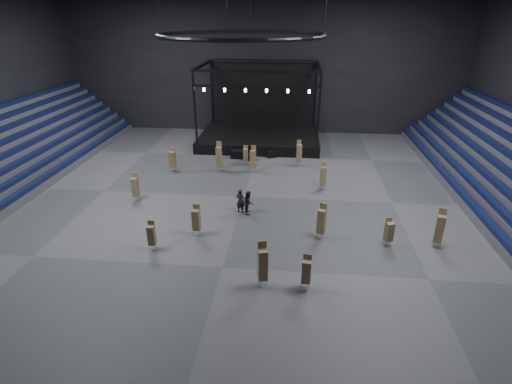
# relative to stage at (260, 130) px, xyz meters

# --- Properties ---
(floor) EXTENTS (50.00, 50.00, 0.00)m
(floor) POSITION_rel_stage_xyz_m (-0.00, -16.24, -1.45)
(floor) COLOR #4E4E50
(floor) RESTS_ON ground
(wall_back) EXTENTS (50.00, 0.20, 18.00)m
(wall_back) POSITION_rel_stage_xyz_m (-0.00, 4.76, 7.55)
(wall_back) COLOR black
(wall_back) RESTS_ON ground
(wall_front) EXTENTS (50.00, 0.20, 18.00)m
(wall_front) POSITION_rel_stage_xyz_m (-0.00, -37.24, 7.55)
(wall_front) COLOR black
(wall_front) RESTS_ON ground
(stage) EXTENTS (14.00, 10.00, 9.20)m
(stage) POSITION_rel_stage_xyz_m (0.00, 0.00, 0.00)
(stage) COLOR black
(stage) RESTS_ON floor
(truss_ring) EXTENTS (12.30, 12.30, 5.15)m
(truss_ring) POSITION_rel_stage_xyz_m (-0.00, -16.24, 11.55)
(truss_ring) COLOR black
(truss_ring) RESTS_ON ceiling
(flight_case_left) EXTENTS (1.38, 0.74, 0.90)m
(flight_case_left) POSITION_rel_stage_xyz_m (-1.96, -6.48, -1.00)
(flight_case_left) COLOR black
(flight_case_left) RESTS_ON floor
(flight_case_mid) EXTENTS (1.15, 0.76, 0.71)m
(flight_case_mid) POSITION_rel_stage_xyz_m (-0.53, -6.95, -1.10)
(flight_case_mid) COLOR black
(flight_case_mid) RESTS_ON floor
(flight_case_right) EXTENTS (1.18, 0.93, 0.71)m
(flight_case_right) POSITION_rel_stage_xyz_m (1.77, -5.82, -1.10)
(flight_case_right) COLOR black
(flight_case_right) RESTS_ON floor
(chair_stack_0) EXTENTS (0.69, 0.69, 2.42)m
(chair_stack_0) POSITION_rel_stage_xyz_m (-7.76, -10.91, -0.17)
(chair_stack_0) COLOR silver
(chair_stack_0) RESTS_ON floor
(chair_stack_1) EXTENTS (0.64, 0.64, 2.86)m
(chair_stack_1) POSITION_rel_stage_xyz_m (2.63, -28.22, 0.01)
(chair_stack_1) COLOR silver
(chair_stack_1) RESTS_ON floor
(chair_stack_2) EXTENTS (0.53, 0.53, 2.57)m
(chair_stack_2) POSITION_rel_stage_xyz_m (6.82, -14.03, -0.14)
(chair_stack_2) COLOR silver
(chair_stack_2) RESTS_ON floor
(chair_stack_3) EXTENTS (0.56, 0.56, 2.17)m
(chair_stack_3) POSITION_rel_stage_xyz_m (5.14, -28.22, -0.29)
(chair_stack_3) COLOR silver
(chair_stack_3) RESTS_ON floor
(chair_stack_4) EXTENTS (0.65, 0.65, 2.64)m
(chair_stack_4) POSITION_rel_stage_xyz_m (6.25, -22.51, -0.09)
(chair_stack_4) COLOR silver
(chair_stack_4) RESTS_ON floor
(chair_stack_5) EXTENTS (0.55, 0.55, 2.32)m
(chair_stack_5) POSITION_rel_stage_xyz_m (-2.49, -22.91, -0.22)
(chair_stack_5) COLOR silver
(chair_stack_5) RESTS_ON floor
(chair_stack_6) EXTENTS (0.59, 0.59, 2.70)m
(chair_stack_6) POSITION_rel_stage_xyz_m (0.20, -10.33, -0.07)
(chair_stack_6) COLOR silver
(chair_stack_6) RESTS_ON floor
(chair_stack_7) EXTENTS (0.54, 0.54, 2.44)m
(chair_stack_7) POSITION_rel_stage_xyz_m (-8.90, -17.85, -0.17)
(chair_stack_7) COLOR silver
(chair_stack_7) RESTS_ON floor
(chair_stack_8) EXTENTS (0.62, 0.62, 2.85)m
(chair_stack_8) POSITION_rel_stage_xyz_m (14.00, -22.95, -0.00)
(chair_stack_8) COLOR silver
(chair_stack_8) RESTS_ON floor
(chair_stack_9) EXTENTS (0.63, 0.63, 2.06)m
(chair_stack_9) POSITION_rel_stage_xyz_m (10.75, -23.06, -0.34)
(chair_stack_9) COLOR silver
(chair_stack_9) RESTS_ON floor
(chair_stack_10) EXTENTS (0.55, 0.55, 3.00)m
(chair_stack_10) POSITION_rel_stage_xyz_m (-3.17, -10.41, 0.08)
(chair_stack_10) COLOR silver
(chair_stack_10) RESTS_ON floor
(chair_stack_11) EXTENTS (0.47, 0.47, 2.05)m
(chair_stack_11) POSITION_rel_stage_xyz_m (-0.78, -8.40, -0.36)
(chair_stack_11) COLOR silver
(chair_stack_11) RESTS_ON floor
(chair_stack_12) EXTENTS (0.58, 0.58, 2.75)m
(chair_stack_12) POSITION_rel_stage_xyz_m (4.71, -8.22, -0.06)
(chair_stack_12) COLOR silver
(chair_stack_12) RESTS_ON floor
(chair_stack_13) EXTENTS (0.48, 0.48, 2.08)m
(chair_stack_13) POSITION_rel_stage_xyz_m (-5.01, -25.09, -0.34)
(chair_stack_13) COLOR silver
(chair_stack_13) RESTS_ON floor
(man_center) EXTENTS (0.83, 0.66, 1.99)m
(man_center) POSITION_rel_stage_xyz_m (0.12, -19.17, -0.46)
(man_center) COLOR black
(man_center) RESTS_ON floor
(crew_member) EXTENTS (0.73, 0.93, 1.88)m
(crew_member) POSITION_rel_stage_xyz_m (0.79, -19.23, -0.51)
(crew_member) COLOR black
(crew_member) RESTS_ON floor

